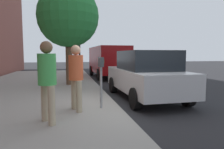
{
  "coord_description": "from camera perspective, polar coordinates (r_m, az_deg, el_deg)",
  "views": [
    {
      "loc": [
        -6.05,
        1.41,
        1.63
      ],
      "look_at": [
        -0.54,
        0.25,
        1.09
      ],
      "focal_mm": 33.03,
      "sensor_mm": 36.0,
      "label": 1
    }
  ],
  "objects": [
    {
      "name": "parking_meter",
      "position": [
        5.66,
        -3.06,
        0.81
      ],
      "size": [
        0.36,
        0.12,
        1.41
      ],
      "color": "gray",
      "rests_on": "sidewalk_slab"
    },
    {
      "name": "sidewalk_slab",
      "position": [
        6.45,
        -26.13,
        -9.01
      ],
      "size": [
        28.0,
        6.0,
        0.15
      ],
      "primitive_type": "cube",
      "color": "gray",
      "rests_on": "ground_plane"
    },
    {
      "name": "pedestrian_bystander",
      "position": [
        4.59,
        -17.52,
        -0.22
      ],
      "size": [
        0.49,
        0.38,
        1.77
      ],
      "rotation": [
        0.0,
        0.0,
        -1.1
      ],
      "color": "tan",
      "rests_on": "sidewalk_slab"
    },
    {
      "name": "traffic_signal",
      "position": [
        14.67,
        -8.61,
        9.15
      ],
      "size": [
        0.24,
        0.44,
        3.6
      ],
      "color": "black",
      "rests_on": "sidewalk_slab"
    },
    {
      "name": "parked_van_far",
      "position": [
        14.79,
        -1.14,
        4.07
      ],
      "size": [
        5.27,
        2.27,
        2.18
      ],
      "color": "maroon",
      "rests_on": "ground_plane"
    },
    {
      "name": "parked_sedan_near",
      "position": [
        7.67,
        9.25,
        -0.05
      ],
      "size": [
        4.44,
        2.04,
        1.77
      ],
      "color": "silver",
      "rests_on": "ground_plane"
    },
    {
      "name": "street_tree",
      "position": [
        10.56,
        -12.03,
        15.37
      ],
      "size": [
        2.98,
        2.98,
        4.81
      ],
      "color": "brown",
      "rests_on": "sidewalk_slab"
    },
    {
      "name": "ground_plane",
      "position": [
        6.42,
        1.18,
        -9.18
      ],
      "size": [
        80.0,
        80.0,
        0.0
      ],
      "primitive_type": "plane",
      "color": "#232326",
      "rests_on": "ground"
    },
    {
      "name": "pedestrian_at_meter",
      "position": [
        5.45,
        -9.93,
        0.5
      ],
      "size": [
        0.51,
        0.38,
        1.73
      ],
      "rotation": [
        0.0,
        0.0,
        -1.25
      ],
      "color": "tan",
      "rests_on": "sidewalk_slab"
    }
  ]
}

